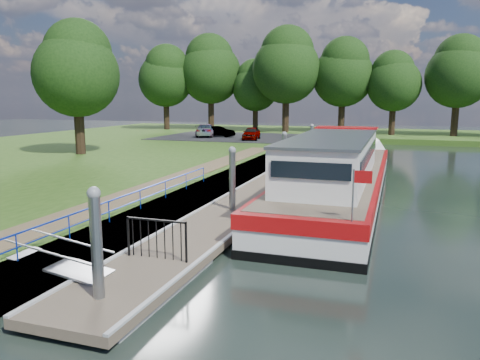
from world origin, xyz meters
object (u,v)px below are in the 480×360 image
(pontoon, at_px, (263,193))
(car_b, at_px, (219,132))
(barge, at_px, (340,175))
(car_a, at_px, (252,133))
(car_c, at_px, (206,130))

(pontoon, relative_size, car_b, 8.87)
(barge, height_order, car_b, barge)
(pontoon, distance_m, car_b, 26.74)
(car_a, relative_size, car_b, 1.09)
(pontoon, height_order, car_c, car_c)
(barge, height_order, car_a, barge)
(pontoon, relative_size, barge, 1.42)
(pontoon, distance_m, barge, 3.93)
(pontoon, xyz_separation_m, car_b, (-11.65, 24.03, 1.21))
(pontoon, bearing_deg, car_c, 118.60)
(car_c, bearing_deg, barge, 110.05)
(pontoon, xyz_separation_m, barge, (3.60, 1.30, 0.90))
(pontoon, bearing_deg, barge, 19.82)
(car_b, bearing_deg, pontoon, -158.62)
(car_a, distance_m, car_c, 6.04)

